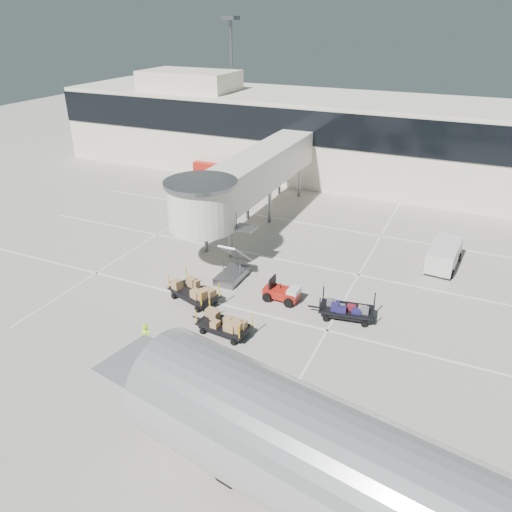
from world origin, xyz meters
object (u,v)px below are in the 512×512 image
Objects in this scene: suitcase_cart at (345,310)px; minivan at (445,253)px; ground_worker at (146,337)px; box_cart_far at (193,292)px; belt_loader at (214,170)px; aircraft at (392,500)px; box_cart_near at (223,325)px; baggage_tug at (282,293)px.

minivan is (4.39, 9.11, 0.43)m from suitcase_cart.
ground_worker is 20.71m from minivan.
box_cart_far is 0.91× the size of belt_loader.
minivan is at bearing 58.79° from box_cart_far.
belt_loader reaches higher than box_cart_far.
aircraft is (13.30, -6.15, 2.20)m from ground_worker.
box_cart_near is 14.03m from aircraft.
box_cart_far reaches higher than baggage_tug.
ground_worker is at bearing -123.63° from minivan.
box_cart_far is at bearing 151.14° from aircraft.
minivan is 22.50m from aircraft.
aircraft is at bearing -29.93° from ground_worker.
box_cart_far is at bearing -135.29° from minivan.
aircraft reaches higher than box_cart_near.
suitcase_cart is 6.96m from box_cart_near.
ground_worker is at bearing -128.64° from box_cart_near.
box_cart_near is 4.14m from ground_worker.
ground_worker is 0.36× the size of belt_loader.
box_cart_near is at bearing -122.08° from minivan.
belt_loader is at bearing 107.12° from ground_worker.
aircraft is at bearing -20.90° from box_cart_far.
box_cart_far is 17.24m from minivan.
box_cart_near is 28.36m from belt_loader.
aircraft reaches higher than ground_worker.
baggage_tug is 25.49m from belt_loader.
aircraft is (24.56, -33.68, 2.20)m from belt_loader.
ground_worker reaches higher than suitcase_cart.
belt_loader reaches higher than ground_worker.
ground_worker is 14.82m from aircraft.
box_cart_far is at bearing -176.42° from suitcase_cart.
baggage_tug is 0.56× the size of box_cart_far.
baggage_tug is 0.11× the size of aircraft.
ground_worker is at bearing -119.09° from baggage_tug.
suitcase_cart is 2.45× the size of ground_worker.
ground_worker is (-4.51, -7.49, 0.27)m from baggage_tug.
box_cart_near is 0.17× the size of aircraft.
box_cart_far is at bearing -61.78° from belt_loader.
suitcase_cart is 0.87× the size of minivan.
aircraft reaches higher than suitcase_cart.
box_cart_near is at bearing 149.63° from aircraft.
minivan is (13.19, 11.09, 0.36)m from box_cart_far.
belt_loader is at bearing 134.71° from box_cart_far.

